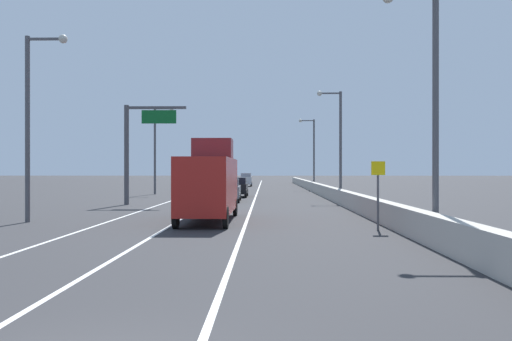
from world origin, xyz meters
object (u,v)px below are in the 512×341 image
at_px(lamp_post_left_mid, 157,144).
at_px(car_black_5, 238,187).
at_px(lamp_post_left_near, 33,114).
at_px(car_gray_0, 229,190).
at_px(lamp_post_right_third, 312,149).
at_px(car_silver_4, 246,180).
at_px(car_green_2, 209,180).
at_px(car_blue_3, 197,182).
at_px(speed_advisory_sign, 378,190).
at_px(overhead_sign_gantry, 136,142).
at_px(box_truck, 209,183).
at_px(lamp_post_right_second, 337,137).
at_px(lamp_post_right_near, 428,96).
at_px(car_yellow_1, 213,184).

relative_size(lamp_post_left_mid, car_black_5, 2.28).
relative_size(lamp_post_left_near, car_gray_0, 2.04).
xyz_separation_m(lamp_post_right_third, car_silver_4, (-9.26, 12.78, -4.40)).
relative_size(car_green_2, car_blue_3, 1.03).
distance_m(speed_advisory_sign, lamp_post_right_third, 46.82).
bearing_deg(car_black_5, overhead_sign_gantry, -122.15).
bearing_deg(lamp_post_right_third, box_truck, -101.96).
relative_size(lamp_post_left_near, car_blue_3, 2.09).
relative_size(speed_advisory_sign, lamp_post_right_third, 0.32).
bearing_deg(lamp_post_right_third, car_blue_3, -177.96).
height_order(lamp_post_right_second, lamp_post_left_near, same).
distance_m(lamp_post_right_near, car_silver_4, 63.15).
bearing_deg(car_green_2, speed_advisory_sign, -76.83).
bearing_deg(car_yellow_1, speed_advisory_sign, -73.81).
xyz_separation_m(lamp_post_left_mid, box_truck, (8.74, -29.00, -3.47)).
bearing_deg(car_silver_4, lamp_post_right_second, -76.19).
bearing_deg(lamp_post_left_mid, car_silver_4, 72.18).
xyz_separation_m(lamp_post_right_second, car_yellow_1, (-12.32, 16.25, -4.51)).
relative_size(car_green_2, box_truck, 0.58).
bearing_deg(car_yellow_1, overhead_sign_gantry, -99.19).
bearing_deg(lamp_post_right_near, box_truck, 143.40).
xyz_separation_m(lamp_post_right_near, car_blue_3, (-15.35, 48.99, -4.41)).
distance_m(lamp_post_right_third, lamp_post_left_near, 47.06).
relative_size(lamp_post_right_third, car_gray_0, 2.04).
relative_size(lamp_post_right_second, car_silver_4, 2.32).
height_order(lamp_post_right_third, car_gray_0, lamp_post_right_third).
bearing_deg(speed_advisory_sign, box_truck, 153.69).
bearing_deg(overhead_sign_gantry, box_truck, -60.94).
relative_size(speed_advisory_sign, car_green_2, 0.65).
xyz_separation_m(lamp_post_right_second, car_green_2, (-14.99, 36.83, -4.38)).
distance_m(speed_advisory_sign, lamp_post_right_near, 4.84).
bearing_deg(car_blue_3, speed_advisory_sign, -73.03).
bearing_deg(overhead_sign_gantry, car_blue_3, 88.93).
xyz_separation_m(car_yellow_1, box_truck, (3.29, -34.29, 1.04)).
xyz_separation_m(lamp_post_right_near, lamp_post_left_mid, (-17.80, 35.72, 0.00)).
height_order(lamp_post_left_near, car_blue_3, lamp_post_left_near).
bearing_deg(speed_advisory_sign, lamp_post_right_third, 88.42).
distance_m(speed_advisory_sign, lamp_post_left_mid, 36.95).
bearing_deg(lamp_post_left_mid, speed_advisory_sign, -63.29).
height_order(car_green_2, box_truck, box_truck).
bearing_deg(lamp_post_left_near, lamp_post_left_mid, 89.91).
bearing_deg(car_green_2, lamp_post_right_near, -76.30).
xyz_separation_m(car_gray_0, car_silver_4, (-0.05, 39.40, 0.10)).
distance_m(lamp_post_right_second, box_truck, 20.47).
bearing_deg(speed_advisory_sign, lamp_post_right_near, -66.06).
distance_m(overhead_sign_gantry, lamp_post_left_mid, 16.80).
relative_size(speed_advisory_sign, lamp_post_right_second, 0.32).
bearing_deg(car_gray_0, car_black_5, 87.34).
distance_m(lamp_post_left_mid, car_yellow_1, 8.84).
distance_m(lamp_post_left_near, car_silver_4, 57.14).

